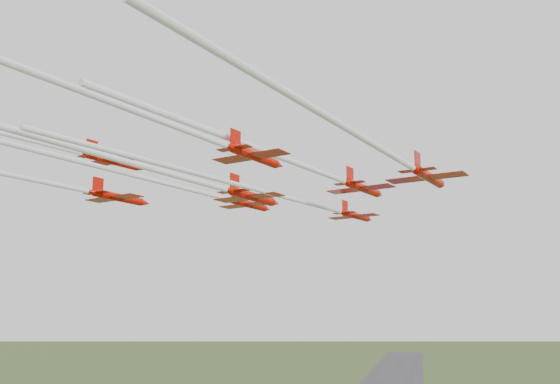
% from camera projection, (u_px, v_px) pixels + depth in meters
% --- Properties ---
extents(jet_lead, '(26.70, 58.97, 2.43)m').
position_uv_depth(jet_lead, '(294.00, 199.00, 84.53)').
color(jet_lead, '#C00E02').
extents(jet_row2_left, '(25.27, 62.57, 2.57)m').
position_uv_depth(jet_row2_left, '(168.00, 184.00, 79.98)').
color(jet_row2_left, '#C00E02').
extents(jet_row2_right, '(22.10, 51.36, 2.82)m').
position_uv_depth(jet_row2_right, '(318.00, 171.00, 76.39)').
color(jet_row2_right, '#C00E02').
extents(jet_row3_left, '(18.60, 44.42, 2.88)m').
position_uv_depth(jet_row3_left, '(68.00, 187.00, 85.12)').
color(jet_row3_left, '#C00E02').
extents(jet_row3_mid, '(26.49, 67.30, 2.91)m').
position_uv_depth(jet_row3_mid, '(155.00, 169.00, 67.26)').
color(jet_row3_mid, '#C00E02').
extents(jet_row3_right, '(19.38, 50.54, 2.62)m').
position_uv_depth(jet_row3_right, '(388.00, 153.00, 59.28)').
color(jet_row3_right, '#C00E02').
extents(jet_row4_right, '(24.91, 64.43, 2.43)m').
position_uv_depth(jet_row4_right, '(113.00, 103.00, 47.75)').
color(jet_row4_right, '#C00E02').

